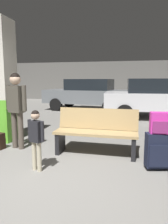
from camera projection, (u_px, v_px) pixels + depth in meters
The scene contains 10 objects.
ground_plane at pixel (95, 127), 6.74m from camera, with size 18.00×18.00×0.10m, color gray.
garage_back_wall at pixel (116, 81), 15.08m from camera, with size 18.00×0.12×2.80m, color slate.
structural_pillar at pixel (1, 82), 4.94m from camera, with size 0.57×0.57×2.83m.
bench at pixel (96, 132), 4.10m from camera, with size 1.61×0.55×0.89m.
suitcase at pixel (158, 151), 3.37m from camera, with size 0.41×0.30×0.60m.
backpack_bright at pixel (159, 123), 3.31m from camera, with size 0.29×0.21×0.34m.
child at pixel (36, 134), 3.30m from camera, with size 0.32×0.24×0.98m.
adult at pixel (16, 103), 4.36m from camera, with size 0.53×0.27×1.59m.
parked_car_near at pixel (158, 97), 7.96m from camera, with size 4.16×1.93×1.51m.
parked_car_far at pixel (88, 94), 10.29m from camera, with size 4.28×2.19×1.51m.
Camera 1 is at (1.08, -2.51, 1.44)m, focal length 33.58 mm.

